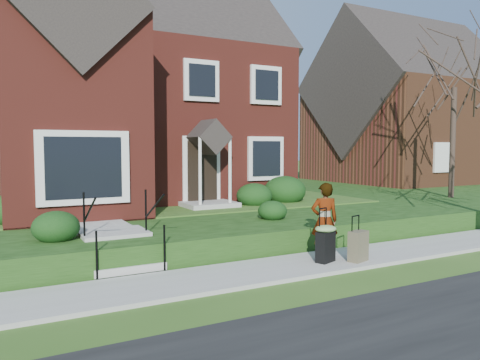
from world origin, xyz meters
TOP-DOWN VIEW (x-y plane):
  - ground at (0.00, 0.00)m, footprint 120.00×120.00m
  - sidewalk at (0.00, 0.00)m, footprint 60.00×1.60m
  - terrace at (4.00, 10.90)m, footprint 44.00×20.00m
  - walkway at (-2.50, 5.00)m, footprint 1.20×6.00m
  - main_house at (-0.21, 9.61)m, footprint 10.40×10.20m
  - neighbour_house at (16.00, 11.00)m, footprint 9.40×8.00m
  - front_steps at (-2.50, 1.84)m, footprint 1.40×2.02m
  - foundation_shrubs at (0.50, 4.93)m, footprint 9.75×4.43m
  - woman at (1.57, 0.18)m, footprint 0.70×0.59m
  - suitcase_black at (1.36, -0.14)m, footprint 0.58×0.53m
  - suitcase_olive at (2.01, -0.41)m, footprint 0.50×0.37m
  - tree_gap at (10.46, 3.80)m, footprint 4.48×4.48m

SIDE VIEW (x-z plane):
  - ground at x=0.00m, z-range 0.00..0.00m
  - sidewalk at x=0.00m, z-range 0.00..0.08m
  - terrace at x=4.00m, z-range 0.00..0.60m
  - suitcase_olive at x=2.01m, z-range -0.08..0.89m
  - front_steps at x=-2.50m, z-range -0.28..1.22m
  - suitcase_black at x=1.36m, z-range -0.05..1.10m
  - walkway at x=-2.50m, z-range 0.60..0.66m
  - woman at x=1.57m, z-range 0.08..1.73m
  - foundation_shrubs at x=0.50m, z-range 0.52..1.53m
  - tree_gap at x=10.46m, z-range 1.88..8.28m
  - neighbour_house at x=16.00m, z-range 0.65..9.85m
  - main_house at x=-0.21m, z-range 0.56..9.96m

